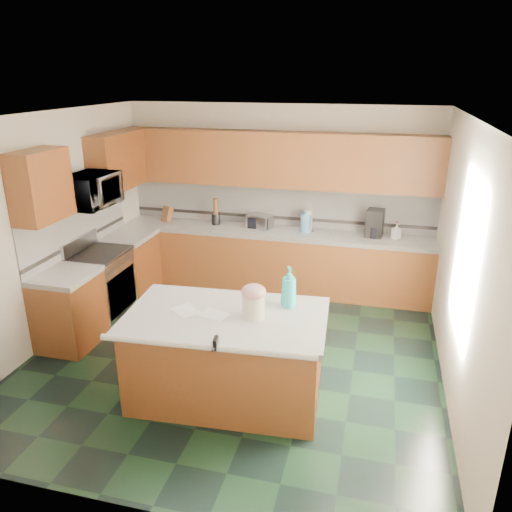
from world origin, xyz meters
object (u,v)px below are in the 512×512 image
(island_top, at_px, (226,317))
(treat_jar, at_px, (254,306))
(knife_block, at_px, (167,214))
(toaster_oven, at_px, (260,222))
(coffee_maker, at_px, (375,223))
(island_base, at_px, (227,359))
(soap_bottle_island, at_px, (289,287))

(island_top, xyz_separation_m, treat_jar, (0.27, 0.02, 0.14))
(knife_block, relative_size, toaster_oven, 0.68)
(island_top, height_order, coffee_maker, coffee_maker)
(island_top, xyz_separation_m, toaster_oven, (-0.37, 2.82, 0.13))
(treat_jar, height_order, toaster_oven, treat_jar)
(toaster_oven, bearing_deg, coffee_maker, 17.93)
(knife_block, relative_size, coffee_maker, 0.61)
(island_top, bearing_deg, treat_jar, 0.11)
(island_top, relative_size, coffee_maker, 4.94)
(island_base, xyz_separation_m, knife_block, (-1.85, 2.82, 0.61))
(knife_block, height_order, coffee_maker, coffee_maker)
(island_base, distance_m, toaster_oven, 2.91)
(treat_jar, bearing_deg, coffee_maker, 81.64)
(coffee_maker, bearing_deg, island_base, -106.77)
(island_top, xyz_separation_m, coffee_maker, (1.30, 2.85, 0.23))
(island_base, height_order, coffee_maker, coffee_maker)
(island_base, bearing_deg, knife_block, 119.40)
(island_base, xyz_separation_m, toaster_oven, (-0.37, 2.82, 0.59))
(island_top, distance_m, treat_jar, 0.31)
(knife_block, distance_m, coffee_maker, 3.15)
(knife_block, bearing_deg, toaster_oven, 21.45)
(treat_jar, height_order, coffee_maker, coffee_maker)
(island_base, distance_m, treat_jar, 0.66)
(treat_jar, xyz_separation_m, knife_block, (-2.12, 2.81, 0.01))
(coffee_maker, bearing_deg, treat_jar, -102.23)
(treat_jar, distance_m, soap_bottle_island, 0.43)
(soap_bottle_island, xyz_separation_m, knife_block, (-2.39, 2.50, -0.09))
(knife_block, bearing_deg, island_base, -35.38)
(knife_block, bearing_deg, coffee_maker, 21.99)
(toaster_oven, bearing_deg, soap_bottle_island, -52.95)
(knife_block, height_order, toaster_oven, knife_block)
(island_base, bearing_deg, toaster_oven, 93.64)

